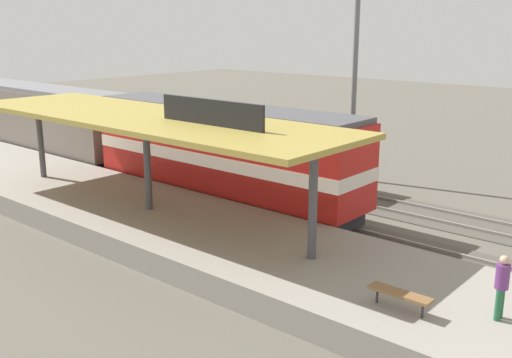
# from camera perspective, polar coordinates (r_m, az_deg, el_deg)

# --- Properties ---
(ground_plane) EXTENTS (120.00, 120.00, 0.00)m
(ground_plane) POSITION_cam_1_polar(r_m,az_deg,el_deg) (29.04, 0.01, -1.60)
(ground_plane) COLOR #5B564C
(track_near) EXTENTS (3.20, 110.00, 0.16)m
(track_near) POSITION_cam_1_polar(r_m,az_deg,el_deg) (27.61, -2.70, -2.41)
(track_near) COLOR #4E4941
(track_near) RESTS_ON ground
(track_far) EXTENTS (3.20, 110.00, 0.16)m
(track_far) POSITION_cam_1_polar(r_m,az_deg,el_deg) (30.98, 3.14, -0.52)
(track_far) COLOR #4E4941
(track_far) RESTS_ON ground
(platform) EXTENTS (6.00, 44.00, 0.90)m
(platform) POSITION_cam_1_polar(r_m,az_deg,el_deg) (24.51, -10.12, -3.83)
(platform) COLOR gray
(platform) RESTS_ON ground
(station_canopy) EXTENTS (5.20, 18.00, 4.70)m
(station_canopy) POSITION_cam_1_polar(r_m,az_deg,el_deg) (23.48, -10.42, 5.61)
(station_canopy) COLOR #47474C
(station_canopy) RESTS_ON platform
(platform_bench) EXTENTS (0.44, 1.70, 0.50)m
(platform_bench) POSITION_cam_1_polar(r_m,az_deg,el_deg) (16.11, 13.62, -10.67)
(platform_bench) COLOR #333338
(platform_bench) RESTS_ON platform
(locomotive) EXTENTS (2.93, 14.43, 4.44)m
(locomotive) POSITION_cam_1_polar(r_m,az_deg,el_deg) (27.21, -3.22, 2.50)
(locomotive) COLOR #28282D
(locomotive) RESTS_ON track_near
(passenger_carriage_front) EXTENTS (2.90, 20.00, 4.24)m
(passenger_carriage_front) POSITION_cam_1_polar(r_m,az_deg,el_deg) (41.60, -21.51, 5.60)
(passenger_carriage_front) COLOR #28282D
(passenger_carriage_front) RESTS_ON track_near
(freight_car) EXTENTS (2.80, 12.00, 3.54)m
(freight_car) POSITION_cam_1_polar(r_m,az_deg,el_deg) (32.59, -1.38, 3.76)
(freight_car) COLOR #28282D
(freight_car) RESTS_ON track_far
(light_mast) EXTENTS (1.10, 1.10, 11.70)m
(light_mast) POSITION_cam_1_polar(r_m,az_deg,el_deg) (31.56, 9.66, 14.95)
(light_mast) COLOR slate
(light_mast) RESTS_ON ground
(person_waiting) EXTENTS (0.34, 0.34, 1.71)m
(person_waiting) POSITION_cam_1_polar(r_m,az_deg,el_deg) (16.21, 22.49, -9.29)
(person_waiting) COLOR #23603D
(person_waiting) RESTS_ON platform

